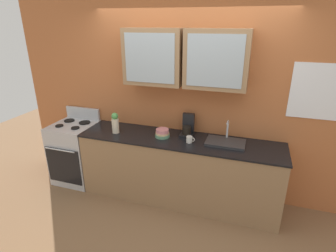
# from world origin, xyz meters

# --- Properties ---
(ground_plane) EXTENTS (10.00, 10.00, 0.00)m
(ground_plane) POSITION_xyz_m (0.00, 0.00, 0.00)
(ground_plane) COLOR brown
(back_wall_unit) EXTENTS (5.09, 0.41, 2.90)m
(back_wall_unit) POSITION_xyz_m (0.00, 0.33, 1.53)
(back_wall_unit) COLOR #B76638
(back_wall_unit) RESTS_ON ground_plane
(counter) EXTENTS (2.67, 0.64, 0.91)m
(counter) POSITION_xyz_m (0.00, 0.00, 0.46)
(counter) COLOR #93704C
(counter) RESTS_ON ground_plane
(stove_range) EXTENTS (0.61, 0.65, 1.09)m
(stove_range) POSITION_xyz_m (-1.65, 0.00, 0.46)
(stove_range) COLOR silver
(stove_range) RESTS_ON ground_plane
(sink_faucet) EXTENTS (0.48, 0.31, 0.27)m
(sink_faucet) POSITION_xyz_m (0.59, 0.05, 0.94)
(sink_faucet) COLOR #2D2D30
(sink_faucet) RESTS_ON counter
(bowl_stack) EXTENTS (0.19, 0.19, 0.11)m
(bowl_stack) POSITION_xyz_m (-0.23, -0.00, 0.97)
(bowl_stack) COLOR #669972
(bowl_stack) RESTS_ON counter
(vase) EXTENTS (0.10, 0.10, 0.29)m
(vase) POSITION_xyz_m (-0.89, -0.06, 1.05)
(vase) COLOR beige
(vase) RESTS_ON counter
(cup_near_sink) EXTENTS (0.11, 0.08, 0.08)m
(cup_near_sink) POSITION_xyz_m (0.15, -0.06, 0.96)
(cup_near_sink) COLOR silver
(cup_near_sink) RESTS_ON counter
(coffee_maker) EXTENTS (0.17, 0.20, 0.29)m
(coffee_maker) POSITION_xyz_m (0.07, 0.17, 1.02)
(coffee_maker) COLOR black
(coffee_maker) RESTS_ON counter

